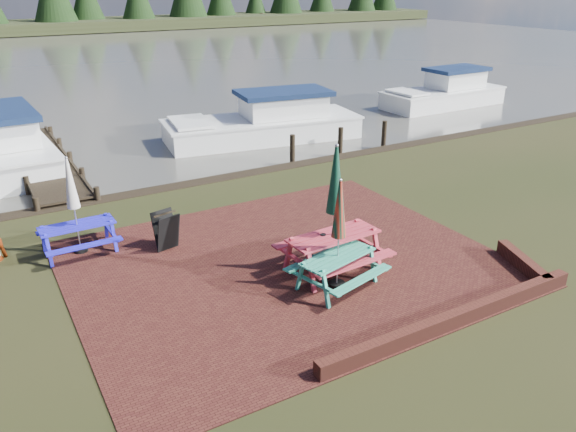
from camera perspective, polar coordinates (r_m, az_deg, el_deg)
The scene contains 12 objects.
ground at distance 11.67m, azimuth 2.21°, elevation -6.90°, with size 120.00×120.00×0.00m, color black.
paving at distance 12.41m, azimuth -0.26°, elevation -4.87°, with size 9.00×7.50×0.02m, color #3B1612.
brick_wall at distance 11.27m, azimuth 18.37°, elevation -8.48°, with size 6.21×1.79×0.30m.
water at distance 46.21m, azimuth -23.78°, elevation 13.98°, with size 120.00×60.00×0.02m, color #48463D.
picnic_table_teal at distance 11.23m, azimuth 5.10°, elevation -3.56°, with size 1.97×1.83×2.30m.
picnic_table_red at distance 11.77m, azimuth 4.68°, elevation -1.34°, with size 2.10×1.89×2.78m.
picnic_table_blue at distance 13.49m, azimuth -20.73°, elevation -0.41°, with size 1.66×1.48×2.26m.
chalkboard at distance 13.20m, azimuth -12.25°, elevation -1.46°, with size 0.59×0.64×0.89m.
jetty at distance 20.69m, azimuth -23.54°, elevation 5.11°, with size 1.76×9.08×1.00m.
boat_jetty at distance 21.88m, azimuth -27.06°, elevation 6.40°, with size 3.05×7.96×2.27m.
boat_near at distance 22.69m, azimuth -2.20°, elevation 9.30°, with size 8.03×3.77×2.09m.
boat_far at distance 29.91m, azimuth 15.69°, elevation 11.83°, with size 6.64×2.48×2.06m.
Camera 1 is at (-5.44, -8.52, 5.83)m, focal length 35.00 mm.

